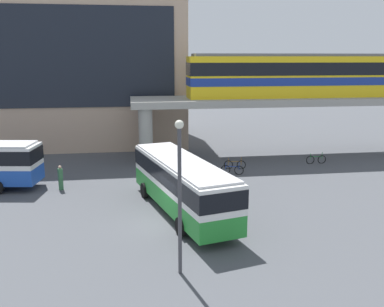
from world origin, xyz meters
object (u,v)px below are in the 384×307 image
Objects in this scene: train at (307,75)px; bicycle_blue at (232,170)px; station_building at (54,65)px; bus_main at (182,180)px; bicycle_brown at (235,165)px; pedestrian_waiting_near_stop at (61,178)px; bicycle_green at (316,160)px.

train reaches higher than bicycle_blue.
station_building is 27.04m from bus_main.
bicycle_brown is (5.52, 9.45, -1.63)m from bus_main.
bicycle_blue is 12.87m from pedestrian_waiting_near_stop.
bicycle_green is at bearing 16.05° from bicycle_blue.
train is at bearing 20.84° from pedestrian_waiting_near_stop.
station_building is 15.56× the size of pedestrian_waiting_near_stop.
bicycle_blue is 0.99× the size of pedestrian_waiting_near_stop.
bicycle_brown is at bearing 15.91° from pedestrian_waiting_near_stop.
train is 12.19m from bicycle_blue.
bus_main is 6.63× the size of bicycle_blue.
station_building is 1.23× the size of train.
train is (23.79, -10.47, -0.74)m from station_building.
bus_main is at bearing -133.93° from train.
bicycle_blue is at bearing 57.98° from bus_main.
train is 12.30× the size of bicycle_brown.
station_building reaches higher than bicycle_blue.
bicycle_green is (-0.22, -3.42, -7.04)m from train.
train is at bearing 34.93° from bicycle_blue.
train is 19.64m from bus_main.
pedestrian_waiting_near_stop is at bearing 143.75° from bus_main.
train is 12.62× the size of pedestrian_waiting_near_stop.
station_building reaches higher than pedestrian_waiting_near_stop.
bus_main reaches higher than pedestrian_waiting_near_stop.
bus_main reaches higher than bicycle_brown.
pedestrian_waiting_near_stop is (-7.73, 5.67, -1.18)m from bus_main.
station_building is at bearing 99.12° from pedestrian_waiting_near_stop.
bicycle_blue is (4.94, 7.90, -1.63)m from bus_main.
bicycle_brown is at bearing -42.06° from station_building.
bicycle_green is at bearing -30.51° from station_building.
station_building is at bearing 149.49° from bicycle_green.
bicycle_blue is 1.66m from bicycle_brown.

